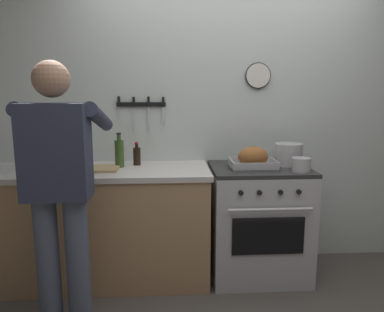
% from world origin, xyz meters
% --- Properties ---
extents(wall_back, '(6.00, 0.13, 2.60)m').
position_xyz_m(wall_back, '(0.00, 1.35, 1.30)').
color(wall_back, silver).
rests_on(wall_back, ground).
extents(counter_block, '(2.03, 0.65, 0.90)m').
position_xyz_m(counter_block, '(-1.21, 0.99, 0.46)').
color(counter_block, tan).
rests_on(counter_block, ground).
extents(stove, '(0.76, 0.67, 0.90)m').
position_xyz_m(stove, '(0.22, 0.99, 0.45)').
color(stove, '#BCBCC1').
rests_on(stove, ground).
extents(person_cook, '(0.51, 0.63, 1.66)m').
position_xyz_m(person_cook, '(-1.15, 0.37, 0.95)').
color(person_cook, '#4C566B').
rests_on(person_cook, ground).
extents(roasting_pan, '(0.35, 0.26, 0.17)m').
position_xyz_m(roasting_pan, '(0.15, 0.94, 0.98)').
color(roasting_pan, '#B7B7BC').
rests_on(roasting_pan, stove).
extents(stock_pot, '(0.22, 0.22, 0.18)m').
position_xyz_m(stock_pot, '(0.47, 1.05, 0.99)').
color(stock_pot, '#B7B7BC').
rests_on(stock_pot, stove).
extents(saucepan, '(0.14, 0.14, 0.10)m').
position_xyz_m(saucepan, '(0.48, 0.80, 0.95)').
color(saucepan, '#B7B7BC').
rests_on(saucepan, stove).
extents(cutting_board, '(0.36, 0.24, 0.02)m').
position_xyz_m(cutting_board, '(-1.06, 0.95, 0.91)').
color(cutting_board, tan).
rests_on(cutting_board, counter_block).
extents(bottle_soy_sauce, '(0.06, 0.06, 0.19)m').
position_xyz_m(bottle_soy_sauce, '(-0.76, 1.13, 0.98)').
color(bottle_soy_sauce, black).
rests_on(bottle_soy_sauce, counter_block).
extents(bottle_olive_oil, '(0.07, 0.07, 0.27)m').
position_xyz_m(bottle_olive_oil, '(-0.89, 1.05, 1.01)').
color(bottle_olive_oil, '#385623').
rests_on(bottle_olive_oil, counter_block).
extents(bottle_dish_soap, '(0.08, 0.08, 0.24)m').
position_xyz_m(bottle_dish_soap, '(-1.38, 1.11, 1.00)').
color(bottle_dish_soap, '#338CCC').
rests_on(bottle_dish_soap, counter_block).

